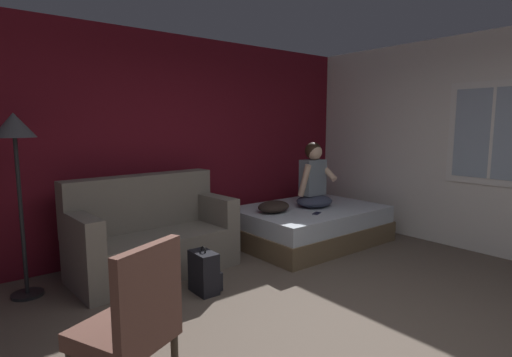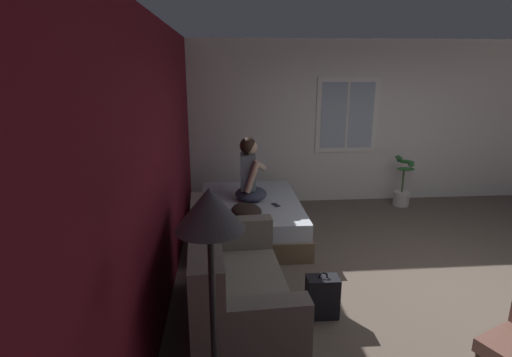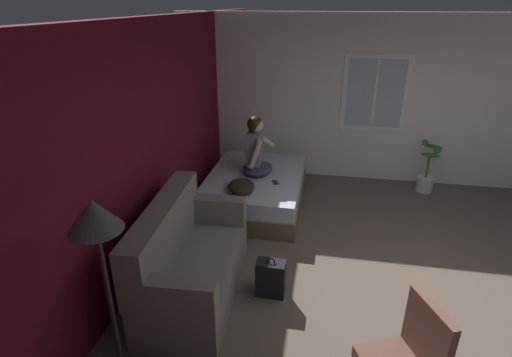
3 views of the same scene
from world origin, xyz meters
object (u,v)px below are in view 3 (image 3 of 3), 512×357
Objects in this scene: person_seated at (256,151)px; couch at (188,262)px; potted_plant at (427,174)px; cell_phone at (275,182)px; floor_lamp at (98,236)px; bed at (255,190)px; throw_pillow at (241,186)px; backpack at (271,278)px.

couch is at bearing 172.27° from person_seated.
person_seated reaches higher than potted_plant.
cell_phone is 3.34m from floor_lamp.
couch is 4.25m from potted_plant.
bed is 0.66m from throw_pillow.
throw_pillow is 0.55m from cell_phone.
potted_plant is at bearing -35.38° from backpack.
bed is 13.64× the size of cell_phone.
couch reaches higher than potted_plant.
couch is (-2.14, 0.29, 0.16)m from bed.
throw_pillow is 0.28× the size of floor_lamp.
cell_phone is (-0.22, -0.33, 0.25)m from bed.
backpack is at bearing -35.57° from floor_lamp.
backpack is 3.18× the size of cell_phone.
person_seated is 6.08× the size of cell_phone.
backpack is at bearing -156.16° from throw_pillow.
potted_plant is at bearing -71.41° from person_seated.
couch is 2.05× the size of potted_plant.
couch is at bearing 136.57° from potted_plant.
throw_pillow is at bearing 23.84° from backpack.
floor_lamp is (-2.76, 0.34, 0.88)m from throw_pillow.
bed is 0.60m from person_seated.
throw_pillow is (-0.64, 0.08, -0.29)m from person_seated.
bed is at bearing -7.15° from floor_lamp.
potted_plant is (1.53, -2.71, -0.25)m from throw_pillow.
backpack is 3.60m from potted_plant.
cell_phone is 0.17× the size of potted_plant.
person_seated is (2.21, -0.30, 0.44)m from couch.
bed is at bearing -7.71° from throw_pillow.
couch is 12.11× the size of cell_phone.
potted_plant is at bearing 4.38° from cell_phone.
cell_phone is at bearing -18.11° from couch.
backpack is 0.27× the size of floor_lamp.
couch is 3.81× the size of backpack.
backpack is (0.15, -0.84, -0.20)m from couch.
potted_plant is (2.94, -2.08, 0.11)m from backpack.
potted_plant is at bearing -43.43° from couch.
throw_pillow is at bearing 172.66° from person_seated.
bed is 2.31× the size of potted_plant.
person_seated is at bearing -7.09° from floor_lamp.
bed is 0.47m from cell_phone.
floor_lamp reaches higher than throw_pillow.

